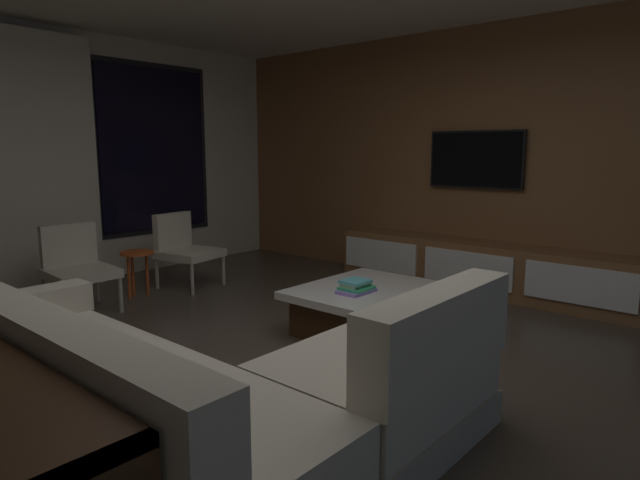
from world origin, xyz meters
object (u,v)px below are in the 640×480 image
(coffee_table, at_px, (378,311))
(media_console, at_px, (481,269))
(mounted_tv, at_px, (476,159))
(sectional_couch, at_px, (186,397))
(side_stool, at_px, (137,260))
(accent_chair_by_curtain, at_px, (76,263))
(book_stack_on_coffee_table, at_px, (356,287))
(accent_chair_near_window, at_px, (184,246))

(coffee_table, xyz_separation_m, media_console, (1.72, -0.07, 0.06))
(media_console, bearing_deg, mounted_tv, 47.57)
(sectional_couch, height_order, side_stool, sectional_couch)
(accent_chair_by_curtain, xyz_separation_m, side_stool, (0.60, -0.00, -0.06))
(sectional_couch, height_order, book_stack_on_coffee_table, sectional_couch)
(sectional_couch, distance_m, coffee_table, 2.05)
(accent_chair_near_window, relative_size, mounted_tv, 0.77)
(sectional_couch, bearing_deg, book_stack_on_coffee_table, 11.90)
(side_stool, bearing_deg, mounted_tv, -42.17)
(accent_chair_near_window, bearing_deg, book_stack_on_coffee_table, -92.24)
(sectional_couch, relative_size, coffee_table, 2.16)
(sectional_couch, bearing_deg, accent_chair_by_curtain, 74.12)
(book_stack_on_coffee_table, relative_size, mounted_tv, 0.29)
(coffee_table, distance_m, mounted_tv, 2.23)
(mounted_tv, bearing_deg, coffee_table, -176.19)
(accent_chair_by_curtain, distance_m, side_stool, 0.60)
(coffee_table, xyz_separation_m, side_stool, (-0.65, 2.44, 0.19))
(media_console, bearing_deg, accent_chair_by_curtain, 139.78)
(coffee_table, bearing_deg, book_stack_on_coffee_table, 152.00)
(book_stack_on_coffee_table, relative_size, accent_chair_near_window, 0.37)
(side_stool, bearing_deg, accent_chair_by_curtain, 179.93)
(media_console, relative_size, mounted_tv, 3.05)
(mounted_tv, bearing_deg, book_stack_on_coffee_table, -179.08)
(coffee_table, relative_size, media_console, 0.37)
(media_console, distance_m, mounted_tv, 1.13)
(side_stool, height_order, mounted_tv, mounted_tv)
(book_stack_on_coffee_table, xyz_separation_m, mounted_tv, (2.07, 0.03, 0.95))
(accent_chair_near_window, bearing_deg, mounted_tv, -49.75)
(accent_chair_by_curtain, bearing_deg, mounted_tv, -36.29)
(coffee_table, height_order, book_stack_on_coffee_table, book_stack_on_coffee_table)
(sectional_couch, distance_m, media_console, 3.75)
(coffee_table, height_order, side_stool, side_stool)
(accent_chair_near_window, distance_m, side_stool, 0.58)
(book_stack_on_coffee_table, distance_m, accent_chair_near_window, 2.37)
(accent_chair_by_curtain, bearing_deg, sectional_couch, -105.88)
(book_stack_on_coffee_table, distance_m, media_console, 1.90)
(accent_chair_near_window, height_order, accent_chair_by_curtain, same)
(side_stool, xyz_separation_m, mounted_tv, (2.55, -2.31, 0.98))
(accent_chair_near_window, bearing_deg, sectional_couch, -125.19)
(sectional_couch, xyz_separation_m, coffee_table, (2.03, 0.30, -0.10))
(book_stack_on_coffee_table, bearing_deg, accent_chair_by_curtain, 114.66)
(book_stack_on_coffee_table, height_order, accent_chair_near_window, accent_chair_near_window)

